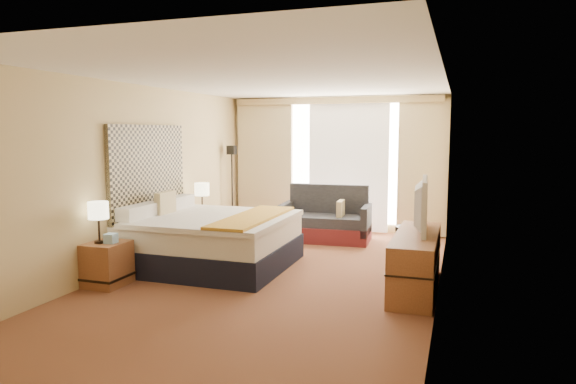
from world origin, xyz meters
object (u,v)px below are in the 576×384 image
(floor_lamp, at_px, (232,171))
(lamp_left, at_px, (98,211))
(lamp_right, at_px, (202,190))
(media_dresser, at_px, (416,262))
(bed, at_px, (211,240))
(desk_chair, at_px, (413,231))
(nightstand_left, at_px, (107,264))
(television, at_px, (415,205))
(nightstand_right, at_px, (202,229))
(loveseat, at_px, (326,222))

(floor_lamp, xyz_separation_m, lamp_left, (-0.01, -3.89, -0.22))
(lamp_left, relative_size, lamp_right, 1.00)
(media_dresser, height_order, bed, bed)
(floor_lamp, height_order, desk_chair, floor_lamp)
(media_dresser, distance_m, desk_chair, 1.55)
(nightstand_left, bearing_deg, television, 18.75)
(media_dresser, distance_m, floor_lamp, 4.72)
(nightstand_right, height_order, lamp_left, lamp_left)
(nightstand_right, relative_size, media_dresser, 0.31)
(bed, xyz_separation_m, loveseat, (1.12, 2.28, -0.06))
(nightstand_right, xyz_separation_m, television, (3.65, -1.26, 0.75))
(nightstand_left, relative_size, loveseat, 0.34)
(bed, distance_m, floor_lamp, 2.79)
(desk_chair, xyz_separation_m, lamp_right, (-3.47, -0.16, 0.52))
(bed, bearing_deg, nightstand_left, -122.49)
(floor_lamp, height_order, lamp_right, floor_lamp)
(lamp_left, bearing_deg, nightstand_left, 60.16)
(desk_chair, height_order, lamp_left, lamp_left)
(nightstand_right, distance_m, lamp_left, 2.66)
(nightstand_left, height_order, lamp_left, lamp_left)
(floor_lamp, relative_size, television, 1.45)
(television, bearing_deg, bed, 85.77)
(lamp_left, bearing_deg, lamp_right, 87.85)
(loveseat, xyz_separation_m, lamp_right, (-1.88, -1.12, 0.63))
(nightstand_right, height_order, desk_chair, desk_chair)
(floor_lamp, distance_m, lamp_right, 1.40)
(bed, bearing_deg, floor_lamp, 108.24)
(media_dresser, bearing_deg, nightstand_right, 158.60)
(lamp_left, xyz_separation_m, television, (3.69, 1.31, 0.07))
(media_dresser, relative_size, loveseat, 1.12)
(nightstand_left, relative_size, floor_lamp, 0.33)
(bed, height_order, lamp_left, lamp_left)
(media_dresser, bearing_deg, floor_lamp, 143.46)
(desk_chair, distance_m, lamp_left, 4.48)
(nightstand_right, relative_size, lamp_right, 1.05)
(bed, xyz_separation_m, television, (2.84, -0.03, 0.64))
(media_dresser, height_order, lamp_right, lamp_right)
(media_dresser, xyz_separation_m, floor_lamp, (-3.73, 2.76, 0.83))
(lamp_right, bearing_deg, lamp_left, -92.15)
(floor_lamp, distance_m, television, 4.49)
(loveseat, bearing_deg, floor_lamp, 168.86)
(lamp_left, xyz_separation_m, lamp_right, (0.09, 2.50, -0.00))
(bed, relative_size, loveseat, 1.35)
(bed, distance_m, lamp_right, 1.50)
(nightstand_left, relative_size, television, 0.48)
(nightstand_left, relative_size, media_dresser, 0.31)
(nightstand_left, xyz_separation_m, media_dresser, (3.70, 1.05, 0.07))
(bed, distance_m, loveseat, 2.54)
(lamp_left, bearing_deg, desk_chair, 36.78)
(media_dresser, bearing_deg, desk_chair, 96.59)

